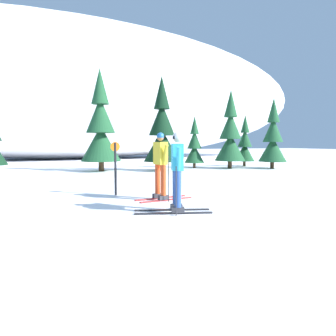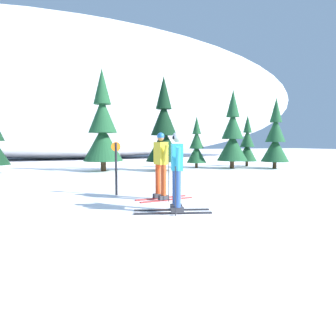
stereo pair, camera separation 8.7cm
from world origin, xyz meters
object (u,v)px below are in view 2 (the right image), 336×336
skier_cyan_jacket (176,170)px  pine_tree_far_right (275,139)px  skier_yellow_jacket (161,164)px  trail_marker_post (116,165)px  pine_tree_center_right (233,136)px  pine_tree_center_left (164,131)px  pine_tree_left (103,129)px  pine_tree_center (197,146)px  pine_tree_right (247,145)px

skier_cyan_jacket → pine_tree_far_right: (10.14, 8.43, 0.83)m
skier_cyan_jacket → pine_tree_far_right: pine_tree_far_right is taller
skier_yellow_jacket → trail_marker_post: size_ratio=1.16×
skier_cyan_jacket → trail_marker_post: 2.84m
skier_cyan_jacket → pine_tree_center_right: size_ratio=0.38×
pine_tree_center_right → pine_tree_center_left: bearing=177.8°
pine_tree_left → pine_tree_far_right: 10.23m
skier_yellow_jacket → skier_cyan_jacket: (-0.20, -1.54, -0.03)m
skier_cyan_jacket → pine_tree_center_left: pine_tree_center_left is taller
skier_yellow_jacket → pine_tree_center_right: pine_tree_center_right is taller
pine_tree_center_left → pine_tree_left: bearing=163.0°
pine_tree_center_right → pine_tree_far_right: pine_tree_center_right is taller
pine_tree_center → trail_marker_post: 10.48m
skier_cyan_jacket → trail_marker_post: skier_cyan_jacket is taller
pine_tree_center_left → pine_tree_center: bearing=21.5°
pine_tree_center_left → trail_marker_post: bearing=-121.1°
pine_tree_center_left → pine_tree_center: size_ratio=1.63×
pine_tree_center → trail_marker_post: pine_tree_center is taller
pine_tree_center → trail_marker_post: size_ratio=2.01×
skier_cyan_jacket → trail_marker_post: (-0.80, 2.73, -0.05)m
pine_tree_left → pine_tree_far_right: bearing=-12.7°
skier_cyan_jacket → pine_tree_center_left: size_ratio=0.35×
pine_tree_center → pine_tree_far_right: size_ratio=0.75×
trail_marker_post → pine_tree_right: bearing=37.0°
pine_tree_center_left → pine_tree_far_right: bearing=-10.5°
pine_tree_center_right → pine_tree_far_right: size_ratio=1.12×
pine_tree_far_right → pine_tree_left: bearing=167.3°
pine_tree_center_left → pine_tree_far_right: size_ratio=1.23×
pine_tree_center_left → pine_tree_center: 2.90m
pine_tree_far_right → trail_marker_post: bearing=-152.4°
pine_tree_center_left → pine_tree_right: size_ratio=1.54×
pine_tree_center_right → trail_marker_post: bearing=-141.7°
pine_tree_left → pine_tree_far_right: (9.96, -2.24, -0.56)m
skier_yellow_jacket → pine_tree_center_left: pine_tree_center_left is taller
skier_yellow_jacket → trail_marker_post: (-1.00, 1.19, -0.08)m
skier_yellow_jacket → trail_marker_post: 1.55m
skier_yellow_jacket → pine_tree_far_right: (9.94, 6.90, 0.80)m
pine_tree_left → pine_tree_far_right: pine_tree_left is taller
pine_tree_center → pine_tree_far_right: pine_tree_far_right is taller
pine_tree_center_right → trail_marker_post: (-8.61, -6.79, -1.10)m
pine_tree_center_left → pine_tree_center_right: size_ratio=1.10×
trail_marker_post → pine_tree_left: bearing=83.0°
skier_cyan_jacket → pine_tree_center: size_ratio=0.56×
pine_tree_left → pine_tree_right: size_ratio=1.64×
pine_tree_center_left → pine_tree_center: pine_tree_center_left is taller
pine_tree_center_left → pine_tree_right: 6.47m
pine_tree_right → pine_tree_far_right: bearing=-80.1°
skier_yellow_jacket → pine_tree_far_right: bearing=34.7°
pine_tree_center_right → trail_marker_post: size_ratio=2.98×
pine_tree_center_left → pine_tree_far_right: pine_tree_center_left is taller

